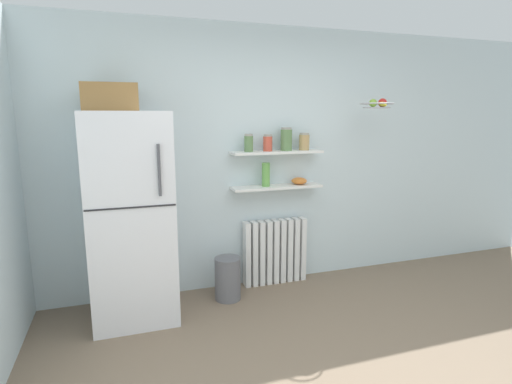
{
  "coord_description": "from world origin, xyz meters",
  "views": [
    {
      "loc": [
        -1.39,
        -1.85,
        1.75
      ],
      "look_at": [
        -0.23,
        1.6,
        1.05
      ],
      "focal_mm": 28.41,
      "sensor_mm": 36.0,
      "label": 1
    }
  ],
  "objects_px": {
    "radiator": "(275,251)",
    "storage_jar_1": "(268,143)",
    "storage_jar_0": "(249,143)",
    "storage_jar_3": "(304,142)",
    "hanging_fruit_basket": "(378,104)",
    "vase": "(266,175)",
    "shelf_bowl": "(299,181)",
    "trash_bin": "(228,278)",
    "storage_jar_2": "(286,139)",
    "refrigerator": "(130,212)"
  },
  "relations": [
    {
      "from": "storage_jar_0",
      "to": "shelf_bowl",
      "type": "relative_size",
      "value": 1.08
    },
    {
      "from": "storage_jar_1",
      "to": "storage_jar_2",
      "type": "distance_m",
      "value": 0.2
    },
    {
      "from": "refrigerator",
      "to": "hanging_fruit_basket",
      "type": "bearing_deg",
      "value": -0.54
    },
    {
      "from": "storage_jar_1",
      "to": "trash_bin",
      "type": "relative_size",
      "value": 0.4
    },
    {
      "from": "shelf_bowl",
      "to": "trash_bin",
      "type": "height_order",
      "value": "shelf_bowl"
    },
    {
      "from": "storage_jar_3",
      "to": "trash_bin",
      "type": "height_order",
      "value": "storage_jar_3"
    },
    {
      "from": "storage_jar_3",
      "to": "shelf_bowl",
      "type": "distance_m",
      "value": 0.4
    },
    {
      "from": "refrigerator",
      "to": "storage_jar_2",
      "type": "xyz_separation_m",
      "value": [
        1.52,
        0.24,
        0.57
      ]
    },
    {
      "from": "refrigerator",
      "to": "radiator",
      "type": "xyz_separation_m",
      "value": [
        1.43,
        0.27,
        -0.6
      ]
    },
    {
      "from": "refrigerator",
      "to": "storage_jar_2",
      "type": "height_order",
      "value": "refrigerator"
    },
    {
      "from": "storage_jar_2",
      "to": "vase",
      "type": "relative_size",
      "value": 0.97
    },
    {
      "from": "vase",
      "to": "shelf_bowl",
      "type": "bearing_deg",
      "value": 0.0
    },
    {
      "from": "hanging_fruit_basket",
      "to": "radiator",
      "type": "bearing_deg",
      "value": 163.12
    },
    {
      "from": "trash_bin",
      "to": "storage_jar_2",
      "type": "bearing_deg",
      "value": 16.54
    },
    {
      "from": "storage_jar_1",
      "to": "hanging_fruit_basket",
      "type": "relative_size",
      "value": 0.5
    },
    {
      "from": "refrigerator",
      "to": "trash_bin",
      "type": "relative_size",
      "value": 4.81
    },
    {
      "from": "radiator",
      "to": "shelf_bowl",
      "type": "height_order",
      "value": "shelf_bowl"
    },
    {
      "from": "radiator",
      "to": "trash_bin",
      "type": "distance_m",
      "value": 0.63
    },
    {
      "from": "radiator",
      "to": "trash_bin",
      "type": "height_order",
      "value": "radiator"
    },
    {
      "from": "radiator",
      "to": "refrigerator",
      "type": "bearing_deg",
      "value": -169.34
    },
    {
      "from": "storage_jar_1",
      "to": "storage_jar_2",
      "type": "bearing_deg",
      "value": 0.0
    },
    {
      "from": "storage_jar_2",
      "to": "storage_jar_1",
      "type": "bearing_deg",
      "value": 180.0
    },
    {
      "from": "storage_jar_1",
      "to": "shelf_bowl",
      "type": "relative_size",
      "value": 1.04
    },
    {
      "from": "storage_jar_1",
      "to": "trash_bin",
      "type": "bearing_deg",
      "value": -157.21
    },
    {
      "from": "radiator",
      "to": "storage_jar_2",
      "type": "height_order",
      "value": "storage_jar_2"
    },
    {
      "from": "vase",
      "to": "trash_bin",
      "type": "distance_m",
      "value": 1.08
    },
    {
      "from": "storage_jar_0",
      "to": "hanging_fruit_basket",
      "type": "relative_size",
      "value": 0.52
    },
    {
      "from": "vase",
      "to": "shelf_bowl",
      "type": "height_order",
      "value": "vase"
    },
    {
      "from": "storage_jar_2",
      "to": "radiator",
      "type": "bearing_deg",
      "value": 163.02
    },
    {
      "from": "radiator",
      "to": "storage_jar_1",
      "type": "bearing_deg",
      "value": -163.02
    },
    {
      "from": "shelf_bowl",
      "to": "storage_jar_0",
      "type": "bearing_deg",
      "value": 180.0
    },
    {
      "from": "refrigerator",
      "to": "radiator",
      "type": "distance_m",
      "value": 1.57
    },
    {
      "from": "storage_jar_3",
      "to": "vase",
      "type": "relative_size",
      "value": 0.74
    },
    {
      "from": "storage_jar_0",
      "to": "storage_jar_1",
      "type": "xyz_separation_m",
      "value": [
        0.2,
        0.0,
        -0.0
      ]
    },
    {
      "from": "storage_jar_1",
      "to": "vase",
      "type": "xyz_separation_m",
      "value": [
        -0.02,
        0.0,
        -0.31
      ]
    },
    {
      "from": "hanging_fruit_basket",
      "to": "trash_bin",
      "type": "bearing_deg",
      "value": 177.69
    },
    {
      "from": "storage_jar_3",
      "to": "shelf_bowl",
      "type": "bearing_deg",
      "value": 180.0
    },
    {
      "from": "refrigerator",
      "to": "trash_bin",
      "type": "distance_m",
      "value": 1.12
    },
    {
      "from": "radiator",
      "to": "hanging_fruit_basket",
      "type": "bearing_deg",
      "value": -16.88
    },
    {
      "from": "storage_jar_3",
      "to": "storage_jar_1",
      "type": "bearing_deg",
      "value": 180.0
    },
    {
      "from": "storage_jar_1",
      "to": "storage_jar_2",
      "type": "xyz_separation_m",
      "value": [
        0.2,
        0.0,
        0.03
      ]
    },
    {
      "from": "storage_jar_3",
      "to": "storage_jar_2",
      "type": "bearing_deg",
      "value": 180.0
    },
    {
      "from": "storage_jar_0",
      "to": "storage_jar_3",
      "type": "distance_m",
      "value": 0.59
    },
    {
      "from": "storage_jar_0",
      "to": "hanging_fruit_basket",
      "type": "distance_m",
      "value": 1.33
    },
    {
      "from": "radiator",
      "to": "storage_jar_1",
      "type": "distance_m",
      "value": 1.14
    },
    {
      "from": "storage_jar_3",
      "to": "vase",
      "type": "distance_m",
      "value": 0.52
    },
    {
      "from": "storage_jar_3",
      "to": "trash_bin",
      "type": "distance_m",
      "value": 1.55
    },
    {
      "from": "refrigerator",
      "to": "storage_jar_3",
      "type": "relative_size",
      "value": 11.44
    },
    {
      "from": "storage_jar_1",
      "to": "hanging_fruit_basket",
      "type": "height_order",
      "value": "hanging_fruit_basket"
    },
    {
      "from": "trash_bin",
      "to": "hanging_fruit_basket",
      "type": "height_order",
      "value": "hanging_fruit_basket"
    }
  ]
}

